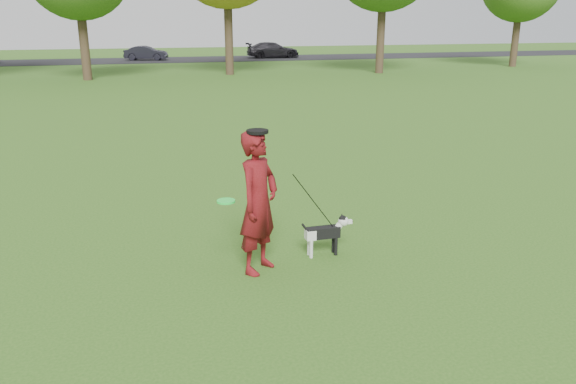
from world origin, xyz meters
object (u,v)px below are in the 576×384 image
object	(u,v)px
car_mid	(146,53)
dog	(327,231)
car_right	(273,50)
man	(259,203)

from	to	relation	value
car_mid	dog	bearing A→B (deg)	-164.12
car_right	car_mid	bearing A→B (deg)	92.44
man	car_mid	size ratio (longest dim) A/B	0.56
dog	car_mid	size ratio (longest dim) A/B	0.23
dog	car_right	distance (m)	41.43
man	dog	world-z (taller)	man
man	car_mid	world-z (taller)	man
dog	car_mid	bearing A→B (deg)	91.52
man	dog	size ratio (longest dim) A/B	2.46
man	car_right	xyz separation A→B (m)	(10.37, 40.59, -0.28)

